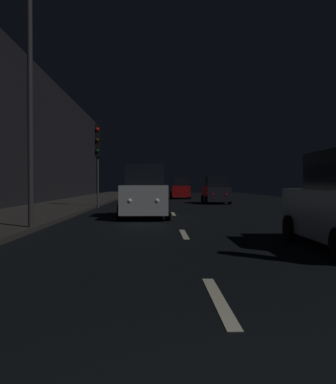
{
  "coord_description": "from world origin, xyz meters",
  "views": [
    {
      "loc": [
        -0.74,
        -2.02,
        1.42
      ],
      "look_at": [
        -0.22,
        18.53,
        1.02
      ],
      "focal_mm": 38.95,
      "sensor_mm": 36.0,
      "label": 1
    }
  ],
  "objects_px": {
    "car_parked_right_far": "(216,191)",
    "car_distant_taillights": "(180,189)",
    "streetlamp_overhead": "(45,55)",
    "car_approaching_headlights": "(145,193)",
    "traffic_light_far_left": "(98,147)"
  },
  "relations": [
    {
      "from": "car_parked_right_far",
      "to": "car_distant_taillights",
      "type": "xyz_separation_m",
      "value": [
        -2.02,
        9.96,
        0.04
      ]
    },
    {
      "from": "streetlamp_overhead",
      "to": "car_approaching_headlights",
      "type": "distance_m",
      "value": 7.27
    },
    {
      "from": "streetlamp_overhead",
      "to": "car_approaching_headlights",
      "type": "xyz_separation_m",
      "value": [
        2.76,
        5.28,
        -4.16
      ]
    },
    {
      "from": "car_approaching_headlights",
      "to": "car_parked_right_far",
      "type": "relative_size",
      "value": 1.15
    },
    {
      "from": "car_parked_right_far",
      "to": "traffic_light_far_left",
      "type": "bearing_deg",
      "value": 124.73
    },
    {
      "from": "traffic_light_far_left",
      "to": "streetlamp_overhead",
      "type": "xyz_separation_m",
      "value": [
        0.23,
        -12.29,
        1.6
      ]
    },
    {
      "from": "streetlamp_overhead",
      "to": "car_parked_right_far",
      "type": "height_order",
      "value": "streetlamp_overhead"
    },
    {
      "from": "streetlamp_overhead",
      "to": "car_distant_taillights",
      "type": "xyz_separation_m",
      "value": [
        5.46,
        27.6,
        -4.25
      ]
    },
    {
      "from": "car_parked_right_far",
      "to": "car_distant_taillights",
      "type": "height_order",
      "value": "car_distant_taillights"
    },
    {
      "from": "car_approaching_headlights",
      "to": "car_parked_right_far",
      "type": "distance_m",
      "value": 13.22
    },
    {
      "from": "traffic_light_far_left",
      "to": "car_parked_right_far",
      "type": "height_order",
      "value": "traffic_light_far_left"
    },
    {
      "from": "traffic_light_far_left",
      "to": "streetlamp_overhead",
      "type": "distance_m",
      "value": 12.4
    },
    {
      "from": "streetlamp_overhead",
      "to": "car_approaching_headlights",
      "type": "height_order",
      "value": "streetlamp_overhead"
    },
    {
      "from": "car_approaching_headlights",
      "to": "car_parked_right_far",
      "type": "bearing_deg",
      "value": 159.09
    },
    {
      "from": "car_approaching_headlights",
      "to": "car_distant_taillights",
      "type": "bearing_deg",
      "value": 173.11
    }
  ]
}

